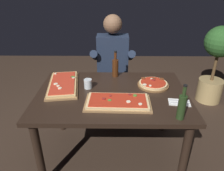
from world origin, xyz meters
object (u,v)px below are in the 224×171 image
Objects in this scene: dining_table at (112,101)px; diner_chair at (113,79)px; pizza_rectangular_left at (63,84)px; pizza_round_far at (153,84)px; seated_diner at (113,64)px; potted_plant_corner at (216,60)px; oil_bottle_amber at (182,106)px; wine_bottle_dark at (115,67)px; pizza_rectangular_front at (118,102)px; tumbler_near_camera at (88,84)px.

diner_chair is (0.00, 0.86, -0.16)m from dining_table.
diner_chair reaches higher than pizza_rectangular_left.
seated_diner is at bearing 124.55° from pizza_round_far.
potted_plant_corner reaches higher than pizza_round_far.
pizza_rectangular_left is at bearing 152.05° from oil_bottle_amber.
pizza_round_far is at bearing -31.89° from wine_bottle_dark.
pizza_rectangular_front is 0.63m from pizza_rectangular_left.
seated_diner is at bearing 89.85° from dining_table.
wine_bottle_dark is 3.12× the size of tumbler_near_camera.
wine_bottle_dark is 0.39m from tumbler_near_camera.
pizza_rectangular_left is at bearing 164.40° from dining_table.
pizza_round_far is (0.35, 0.34, 0.00)m from pizza_rectangular_front.
pizza_rectangular_front is 0.92× the size of pizza_rectangular_left.
potted_plant_corner is (0.95, 1.54, -0.20)m from oil_bottle_amber.
oil_bottle_amber is (0.49, -0.78, 0.01)m from wine_bottle_dark.
tumbler_near_camera is 0.68m from seated_diner.
wine_bottle_dark is at bearing -85.11° from seated_diner.
pizza_rectangular_front is 0.52m from oil_bottle_amber.
tumbler_near_camera is (-0.26, -0.29, -0.06)m from wine_bottle_dark.
oil_bottle_amber is at bearing -67.44° from diner_chair.
potted_plant_corner is (1.47, 0.40, -0.09)m from seated_diner.
dining_table is 0.43m from wine_bottle_dark.
diner_chair is 1.51m from potted_plant_corner.
tumbler_near_camera is 2.01m from potted_plant_corner.
potted_plant_corner is at bearing 43.16° from pizza_rectangular_front.
tumbler_near_camera is at bearing 146.83° from oil_bottle_amber.
pizza_rectangular_front is at bearing -45.67° from tumbler_near_camera.
oil_bottle_amber is (0.52, -0.40, 0.20)m from dining_table.
dining_table is 15.51× the size of tumbler_near_camera.
tumbler_near_camera is at bearing -9.14° from pizza_rectangular_left.
diner_chair is (0.23, 0.76, -0.30)m from tumbler_near_camera.
pizza_round_far is at bearing 0.81° from pizza_rectangular_left.
seated_diner is 1.17× the size of potted_plant_corner.
wine_bottle_dark is 1.64m from potted_plant_corner.
oil_bottle_amber is (0.12, -0.55, 0.09)m from pizza_round_far.
wine_bottle_dark reaches higher than tumbler_near_camera.
wine_bottle_dark is at bearing 122.18° from oil_bottle_amber.
wine_bottle_dark is at bearing -152.33° from potted_plant_corner.
seated_diner is at bearing 93.10° from pizza_rectangular_front.
pizza_round_far is 0.57m from oil_bottle_amber.
pizza_rectangular_left is 2.20m from potted_plant_corner.
pizza_round_far is 0.23× the size of seated_diner.
seated_diner is at bearing 69.91° from tumbler_near_camera.
pizza_round_far is 0.64m from tumbler_near_camera.
diner_chair is at bearing -169.17° from potted_plant_corner.
seated_diner is at bearing -90.00° from diner_chair.
oil_bottle_amber reaches higher than pizza_rectangular_front.
tumbler_near_camera is 0.85m from diner_chair.
pizza_round_far is 0.71m from seated_diner.
diner_chair is at bearing 90.00° from seated_diner.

